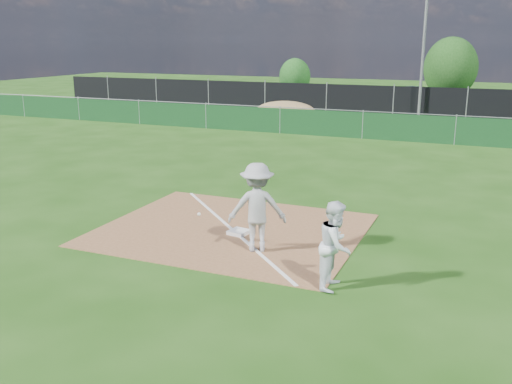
% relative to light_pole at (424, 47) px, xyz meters
% --- Properties ---
extents(ground, '(90.00, 90.00, 0.00)m').
position_rel_light_pole_xyz_m(ground, '(-1.50, -12.70, -4.00)').
color(ground, '#1B440E').
rests_on(ground, ground).
extents(infield_dirt, '(6.00, 5.00, 0.02)m').
position_rel_light_pole_xyz_m(infield_dirt, '(-1.50, -21.70, -3.99)').
color(infield_dirt, brown).
rests_on(infield_dirt, ground).
extents(foul_line, '(5.01, 5.01, 0.01)m').
position_rel_light_pole_xyz_m(foul_line, '(-1.50, -21.70, -3.98)').
color(foul_line, white).
rests_on(foul_line, infield_dirt).
extents(green_fence, '(44.00, 0.05, 1.20)m').
position_rel_light_pole_xyz_m(green_fence, '(-1.50, -7.70, -3.40)').
color(green_fence, '#0E3516').
rests_on(green_fence, ground).
extents(dirt_mound, '(3.38, 2.60, 1.17)m').
position_rel_light_pole_xyz_m(dirt_mound, '(-6.50, -4.20, -3.42)').
color(dirt_mound, olive).
rests_on(dirt_mound, ground).
extents(black_fence, '(46.00, 0.04, 1.80)m').
position_rel_light_pole_xyz_m(black_fence, '(-1.50, 0.30, -3.10)').
color(black_fence, black).
rests_on(black_fence, ground).
extents(parking_lot, '(46.00, 9.00, 0.01)m').
position_rel_light_pole_xyz_m(parking_lot, '(-1.50, 5.30, -4.00)').
color(parking_lot, black).
rests_on(parking_lot, ground).
extents(light_pole, '(0.16, 0.16, 8.00)m').
position_rel_light_pole_xyz_m(light_pole, '(0.00, 0.00, 0.00)').
color(light_pole, slate).
rests_on(light_pole, ground).
extents(first_base, '(0.48, 0.48, 0.09)m').
position_rel_light_pole_xyz_m(first_base, '(-1.20, -21.94, -3.94)').
color(first_base, white).
rests_on(first_base, infield_dirt).
extents(play_at_first, '(2.04, 1.12, 1.90)m').
position_rel_light_pole_xyz_m(play_at_first, '(-0.41, -22.73, -3.03)').
color(play_at_first, '#B2B2B5').
rests_on(play_at_first, infield_dirt).
extents(runner, '(0.62, 0.79, 1.63)m').
position_rel_light_pole_xyz_m(runner, '(1.60, -23.89, -3.19)').
color(runner, white).
rests_on(runner, ground).
extents(car_left, '(4.26, 1.72, 1.45)m').
position_rel_light_pole_xyz_m(car_left, '(-9.02, 4.76, -3.26)').
color(car_left, '#B4B6BC').
rests_on(car_left, parking_lot).
extents(car_mid, '(4.66, 3.19, 1.46)m').
position_rel_light_pole_xyz_m(car_mid, '(-0.94, 4.29, -3.26)').
color(car_mid, black).
rests_on(car_mid, parking_lot).
extents(car_right, '(4.70, 2.61, 1.29)m').
position_rel_light_pole_xyz_m(car_right, '(2.55, 4.06, -3.35)').
color(car_right, black).
rests_on(car_right, parking_lot).
extents(tree_left, '(2.49, 2.49, 2.95)m').
position_rel_light_pole_xyz_m(tree_left, '(-11.10, 10.65, -2.48)').
color(tree_left, '#382316').
rests_on(tree_left, ground).
extents(tree_mid, '(3.87, 3.87, 4.59)m').
position_rel_light_pole_xyz_m(tree_mid, '(0.63, 11.67, -1.64)').
color(tree_mid, '#382316').
rests_on(tree_mid, ground).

